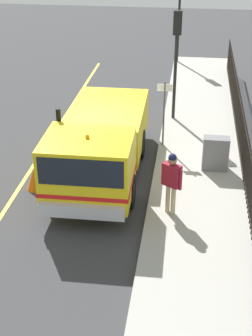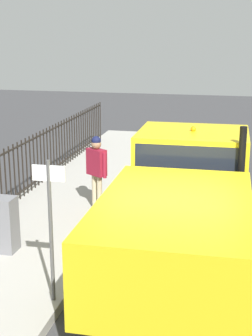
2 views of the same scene
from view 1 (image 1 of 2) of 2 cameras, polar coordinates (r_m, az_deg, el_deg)
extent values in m
plane|color=#38383A|center=(16.44, -1.67, 0.48)|extent=(55.34, 55.34, 0.00)
cube|color=#A3A099|center=(16.22, 8.49, 0.11)|extent=(2.90, 25.16, 0.18)
cube|color=yellow|center=(16.99, -10.06, 1.01)|extent=(0.12, 22.64, 0.01)
cube|color=yellow|center=(13.43, -4.31, 0.10)|extent=(2.39, 2.06, 1.71)
cube|color=black|center=(13.25, -4.36, 1.53)|extent=(2.20, 2.10, 0.75)
cube|color=gold|center=(16.56, -2.07, 4.94)|extent=(2.42, 3.83, 1.26)
cube|color=silver|center=(12.86, -5.10, -4.94)|extent=(2.25, 0.23, 0.36)
cube|color=red|center=(13.61, -4.25, -1.30)|extent=(2.42, 2.08, 0.12)
cylinder|color=black|center=(13.96, 0.34, -2.66)|extent=(0.31, 0.96, 0.96)
cylinder|color=black|center=(14.32, -8.14, -2.11)|extent=(0.31, 0.96, 0.96)
cylinder|color=black|center=(16.70, 1.57, 2.78)|extent=(0.31, 0.96, 0.96)
cylinder|color=black|center=(17.00, -5.58, 3.14)|extent=(0.31, 0.96, 0.96)
sphere|color=orange|center=(13.03, -4.45, 3.61)|extent=(0.12, 0.12, 0.12)
cylinder|color=black|center=(14.54, -7.51, 2.97)|extent=(0.14, 0.14, 2.05)
cube|color=maroon|center=(13.06, 5.24, -0.81)|extent=(0.54, 0.46, 0.62)
sphere|color=#997051|center=(12.86, 5.32, 0.85)|extent=(0.23, 0.23, 0.23)
sphere|color=#14193F|center=(12.83, 5.34, 1.18)|extent=(0.22, 0.22, 0.22)
cylinder|color=tan|center=(13.39, 5.42, -3.67)|extent=(0.12, 0.12, 0.84)
cylinder|color=tan|center=(13.47, 4.80, -3.42)|extent=(0.12, 0.12, 0.84)
cylinder|color=maroon|center=(12.94, 6.24, -1.32)|extent=(0.09, 0.09, 0.59)
cylinder|color=maroon|center=(13.22, 4.25, -0.55)|extent=(0.09, 0.09, 0.59)
cylinder|color=black|center=(13.38, 14.17, -2.92)|extent=(0.04, 0.04, 1.48)
cylinder|color=black|center=(13.58, 14.08, -2.40)|extent=(0.04, 0.04, 1.48)
cylinder|color=black|center=(13.79, 14.00, -1.89)|extent=(0.04, 0.04, 1.48)
cylinder|color=black|center=(14.00, 13.92, -1.40)|extent=(0.04, 0.04, 1.48)
cylinder|color=black|center=(14.22, 13.84, -0.92)|extent=(0.04, 0.04, 1.48)
cylinder|color=black|center=(14.43, 13.77, -0.46)|extent=(0.04, 0.04, 1.48)
cylinder|color=black|center=(14.64, 13.69, 0.00)|extent=(0.04, 0.04, 1.48)
cylinder|color=black|center=(14.86, 13.62, 0.43)|extent=(0.04, 0.04, 1.48)
cylinder|color=black|center=(15.07, 13.55, 0.86)|extent=(0.04, 0.04, 1.48)
cylinder|color=black|center=(15.29, 13.49, 1.27)|extent=(0.04, 0.04, 1.48)
cylinder|color=black|center=(15.51, 13.42, 1.67)|extent=(0.04, 0.04, 1.48)
cylinder|color=black|center=(15.72, 13.36, 2.06)|extent=(0.04, 0.04, 1.48)
cylinder|color=black|center=(15.94, 13.30, 2.44)|extent=(0.04, 0.04, 1.48)
cylinder|color=black|center=(16.16, 13.24, 2.81)|extent=(0.04, 0.04, 1.48)
cylinder|color=black|center=(16.38, 13.18, 3.17)|extent=(0.04, 0.04, 1.48)
cylinder|color=black|center=(16.60, 13.12, 3.52)|extent=(0.04, 0.04, 1.48)
cylinder|color=black|center=(16.82, 13.06, 3.86)|extent=(0.04, 0.04, 1.48)
cylinder|color=black|center=(17.04, 13.01, 4.20)|extent=(0.04, 0.04, 1.48)
cylinder|color=black|center=(17.27, 12.96, 4.52)|extent=(0.04, 0.04, 1.48)
cylinder|color=black|center=(17.49, 12.91, 4.84)|extent=(0.04, 0.04, 1.48)
cylinder|color=black|center=(17.71, 12.85, 5.14)|extent=(0.04, 0.04, 1.48)
cylinder|color=black|center=(17.94, 12.81, 5.44)|extent=(0.04, 0.04, 1.48)
cylinder|color=black|center=(18.16, 12.76, 5.74)|extent=(0.04, 0.04, 1.48)
cylinder|color=black|center=(18.39, 12.71, 6.02)|extent=(0.04, 0.04, 1.48)
cylinder|color=black|center=(18.61, 12.67, 6.30)|extent=(0.04, 0.04, 1.48)
cylinder|color=black|center=(18.84, 12.62, 6.57)|extent=(0.04, 0.04, 1.48)
cylinder|color=black|center=(19.06, 12.58, 6.84)|extent=(0.04, 0.04, 1.48)
cylinder|color=black|center=(19.29, 12.53, 7.10)|extent=(0.04, 0.04, 1.48)
cylinder|color=black|center=(19.52, 12.49, 7.35)|extent=(0.04, 0.04, 1.48)
cylinder|color=black|center=(19.74, 12.45, 7.60)|extent=(0.04, 0.04, 1.48)
cylinder|color=black|center=(19.97, 12.41, 7.84)|extent=(0.04, 0.04, 1.48)
cylinder|color=black|center=(20.20, 12.37, 8.07)|extent=(0.04, 0.04, 1.48)
cylinder|color=black|center=(20.43, 12.33, 8.30)|extent=(0.04, 0.04, 1.48)
cylinder|color=black|center=(20.66, 12.30, 8.53)|extent=(0.04, 0.04, 1.48)
cylinder|color=black|center=(20.89, 12.26, 8.75)|extent=(0.04, 0.04, 1.48)
cylinder|color=black|center=(21.11, 12.22, 8.97)|extent=(0.04, 0.04, 1.48)
cylinder|color=black|center=(21.34, 12.19, 9.18)|extent=(0.04, 0.04, 1.48)
cylinder|color=black|center=(21.57, 12.15, 9.38)|extent=(0.04, 0.04, 1.48)
cylinder|color=black|center=(21.80, 12.12, 9.59)|extent=(0.04, 0.04, 1.48)
cylinder|color=black|center=(22.03, 12.09, 9.78)|extent=(0.04, 0.04, 1.48)
cylinder|color=black|center=(22.27, 12.05, 9.98)|extent=(0.04, 0.04, 1.48)
cylinder|color=black|center=(22.50, 12.02, 10.17)|extent=(0.04, 0.04, 1.48)
cylinder|color=black|center=(22.73, 11.99, 10.35)|extent=(0.04, 0.04, 1.48)
cylinder|color=black|center=(22.96, 11.96, 10.54)|extent=(0.04, 0.04, 1.48)
cylinder|color=black|center=(23.19, 11.93, 10.72)|extent=(0.04, 0.04, 1.48)
cylinder|color=black|center=(23.42, 11.90, 10.89)|extent=(0.04, 0.04, 1.48)
cylinder|color=black|center=(23.66, 11.87, 11.06)|extent=(0.04, 0.04, 1.48)
cylinder|color=black|center=(23.89, 11.84, 11.23)|extent=(0.04, 0.04, 1.48)
cylinder|color=black|center=(24.12, 11.82, 11.40)|extent=(0.04, 0.04, 1.48)
cylinder|color=black|center=(24.35, 11.79, 11.56)|extent=(0.04, 0.04, 1.48)
cylinder|color=black|center=(24.59, 11.76, 11.72)|extent=(0.04, 0.04, 1.48)
cylinder|color=black|center=(24.82, 11.74, 11.87)|extent=(0.04, 0.04, 1.48)
cylinder|color=black|center=(25.05, 11.71, 12.03)|extent=(0.04, 0.04, 1.48)
cylinder|color=black|center=(25.29, 11.68, 12.18)|extent=(0.04, 0.04, 1.48)
cylinder|color=black|center=(25.52, 11.66, 12.32)|extent=(0.04, 0.04, 1.48)
cylinder|color=black|center=(25.75, 11.63, 12.47)|extent=(0.04, 0.04, 1.48)
cylinder|color=black|center=(25.99, 11.61, 12.61)|extent=(0.04, 0.04, 1.48)
cube|color=black|center=(15.69, 13.54, 4.48)|extent=(0.04, 21.38, 0.04)
cube|color=black|center=(16.19, 13.08, 0.66)|extent=(0.04, 21.38, 0.04)
cylinder|color=black|center=(18.98, 5.66, 11.42)|extent=(0.12, 0.12, 4.06)
cube|color=black|center=(18.58, 5.90, 16.17)|extent=(0.33, 0.25, 0.85)
sphere|color=red|center=(18.53, 5.94, 16.94)|extent=(0.16, 0.16, 0.16)
sphere|color=yellow|center=(18.58, 5.90, 16.17)|extent=(0.16, 0.16, 0.16)
sphere|color=green|center=(18.64, 5.86, 15.40)|extent=(0.16, 0.16, 0.16)
cylinder|color=black|center=(26.62, 6.04, 16.21)|extent=(0.12, 0.12, 4.03)
cube|color=slate|center=(15.76, 10.18, 1.65)|extent=(0.80, 0.41, 1.07)
cone|color=orange|center=(15.09, -10.44, -1.27)|extent=(0.47, 0.47, 0.67)
cylinder|color=#4C4C4C|center=(16.90, 4.34, 6.13)|extent=(0.06, 0.06, 2.27)
cube|color=white|center=(16.58, 4.45, 9.13)|extent=(0.50, 0.04, 0.24)
camera|label=2|loc=(22.82, -1.31, 19.62)|focal=53.35mm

